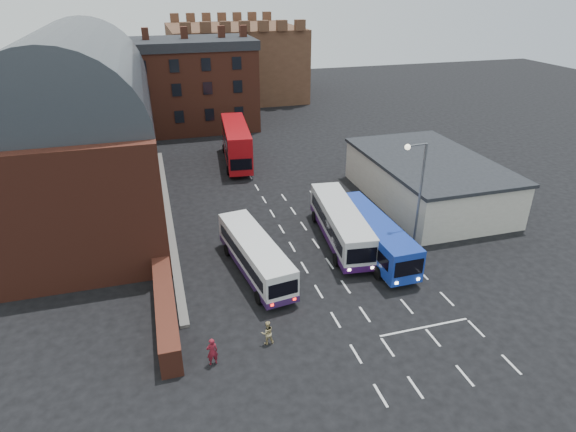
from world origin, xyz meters
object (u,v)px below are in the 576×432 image
object	(u,v)px
pedestrian_beige	(267,333)
bus_white_inbound	(341,222)
pedestrian_red	(212,352)
bus_blue	(373,234)
street_lamp	(417,190)
bus_red_double	(236,143)
bus_white_outbound	(255,254)

from	to	relation	value
pedestrian_beige	bus_white_inbound	bearing A→B (deg)	-131.97
pedestrian_red	pedestrian_beige	size ratio (longest dim) A/B	1.14
bus_blue	street_lamp	size ratio (longest dim) A/B	1.17
street_lamp	pedestrian_red	xyz separation A→B (m)	(-16.25, -7.43, -4.66)
bus_white_inbound	bus_red_double	xyz separation A→B (m)	(-4.55, 20.89, 0.65)
bus_blue	bus_red_double	world-z (taller)	bus_red_double
bus_red_double	pedestrian_beige	world-z (taller)	bus_red_double
bus_red_double	street_lamp	bearing A→B (deg)	115.52
bus_white_inbound	bus_white_outbound	bearing A→B (deg)	25.27
bus_white_inbound	pedestrian_beige	bearing A→B (deg)	56.12
bus_blue	pedestrian_beige	bearing A→B (deg)	36.15
bus_white_outbound	pedestrian_beige	size ratio (longest dim) A/B	6.70
bus_white_outbound	street_lamp	size ratio (longest dim) A/B	1.12
pedestrian_beige	pedestrian_red	bearing A→B (deg)	11.95
bus_red_double	pedestrian_beige	xyz separation A→B (m)	(-4.08, -31.13, -1.65)
street_lamp	pedestrian_beige	size ratio (longest dim) A/B	5.97
bus_blue	street_lamp	distance (m)	4.75
bus_white_inbound	pedestrian_red	xyz separation A→B (m)	(-11.96, -11.05, -0.89)
bus_white_inbound	bus_blue	distance (m)	2.95
bus_white_inbound	pedestrian_red	bearing A→B (deg)	49.00
bus_white_outbound	bus_red_double	size ratio (longest dim) A/B	0.89
bus_red_double	street_lamp	world-z (taller)	street_lamp
bus_red_double	pedestrian_beige	bearing A→B (deg)	88.21
bus_blue	bus_white_inbound	bearing A→B (deg)	-55.04
bus_red_double	pedestrian_beige	distance (m)	31.44
bus_white_outbound	pedestrian_beige	world-z (taller)	bus_white_outbound
bus_white_outbound	street_lamp	world-z (taller)	street_lamp
bus_blue	street_lamp	xyz separation A→B (m)	(2.57, -1.24, 3.81)
bus_white_inbound	pedestrian_beige	size ratio (longest dim) A/B	7.25
street_lamp	bus_red_double	bearing A→B (deg)	109.84
pedestrian_beige	street_lamp	bearing A→B (deg)	-154.73
bus_red_double	bus_blue	bearing A→B (deg)	110.78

